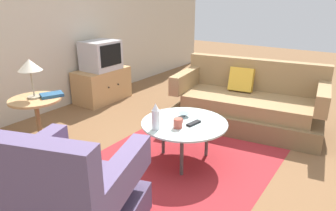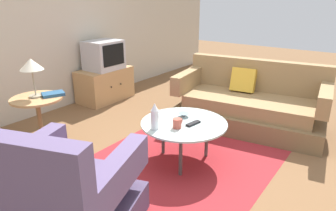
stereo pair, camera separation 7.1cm
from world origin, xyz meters
The scene contains 15 objects.
ground_plane centered at (0.00, 0.00, 0.00)m, with size 16.00×16.00×0.00m, color brown.
back_wall centered at (0.00, 2.58, 1.35)m, with size 9.00×0.12×2.70m, color #BCB29E.
area_rug centered at (0.07, 0.08, 0.00)m, with size 2.68×1.76×0.00m, color maroon.
armchair centered at (-1.35, 0.14, 0.32)m, with size 1.14×1.11×0.97m.
couch centered at (1.35, -0.12, 0.29)m, with size 1.11×1.96×0.85m.
coffee_table centered at (0.07, 0.08, 0.41)m, with size 0.88×0.88×0.44m.
side_table centered at (-0.61, 1.57, 0.44)m, with size 0.55×0.55×0.60m.
tv_stand centered at (1.00, 2.23, 0.26)m, with size 0.88×0.52×0.52m.
television centered at (1.00, 2.21, 0.75)m, with size 0.55×0.46×0.46m.
table_lamp centered at (-0.60, 1.59, 0.94)m, with size 0.25×0.25×0.43m.
vase centered at (-0.23, 0.22, 0.57)m, with size 0.08×0.08×0.26m.
mug centered at (-0.08, 0.06, 0.49)m, with size 0.14×0.09×0.09m.
bowl centered at (0.20, 0.16, 0.46)m, with size 0.12×0.12×0.04m.
tv_remote_dark centered at (0.08, -0.02, 0.45)m, with size 0.18×0.08×0.02m.
book centered at (-0.46, 1.48, 0.62)m, with size 0.28×0.24×0.03m.
Camera 1 is at (-2.39, -1.41, 1.67)m, focal length 32.88 mm.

